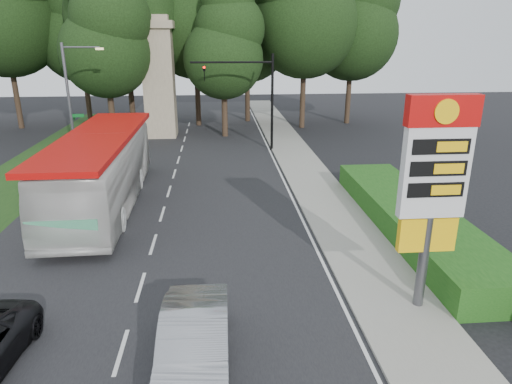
{
  "coord_description": "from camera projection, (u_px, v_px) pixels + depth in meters",
  "views": [
    {
      "loc": [
        2.87,
        -10.38,
        8.37
      ],
      "look_at": [
        4.39,
        7.61,
        2.2
      ],
      "focal_mm": 32.0,
      "sensor_mm": 36.0,
      "label": 1
    }
  ],
  "objects": [
    {
      "name": "ground",
      "position": [
        118.0,
        365.0,
        12.26
      ],
      "size": [
        120.0,
        120.0,
        0.0
      ],
      "primitive_type": "plane",
      "color": "black",
      "rests_on": "ground"
    },
    {
      "name": "road_surface",
      "position": [
        164.0,
        207.0,
        23.58
      ],
      "size": [
        14.0,
        80.0,
        0.02
      ],
      "primitive_type": "cube",
      "color": "black",
      "rests_on": "ground"
    },
    {
      "name": "sidewalk_right",
      "position": [
        326.0,
        201.0,
        24.24
      ],
      "size": [
        3.0,
        80.0,
        0.12
      ],
      "primitive_type": "cube",
      "color": "gray",
      "rests_on": "ground"
    },
    {
      "name": "grass_verge_left",
      "position": [
        21.0,
        178.0,
        28.47
      ],
      "size": [
        5.0,
        50.0,
        0.02
      ],
      "primitive_type": "cube",
      "color": "#193814",
      "rests_on": "ground"
    },
    {
      "name": "hedge",
      "position": [
        412.0,
        218.0,
        20.53
      ],
      "size": [
        3.0,
        14.0,
        1.2
      ],
      "primitive_type": "cube",
      "color": "#1A4B14",
      "rests_on": "ground"
    },
    {
      "name": "gas_station_pylon",
      "position": [
        434.0,
        177.0,
        13.44
      ],
      "size": [
        2.1,
        0.45,
        6.85
      ],
      "color": "#59595E",
      "rests_on": "ground"
    },
    {
      "name": "traffic_signal_mast",
      "position": [
        255.0,
        89.0,
        33.84
      ],
      "size": [
        6.1,
        0.35,
        7.2
      ],
      "color": "black",
      "rests_on": "ground"
    },
    {
      "name": "streetlight_signs",
      "position": [
        72.0,
        97.0,
        31.02
      ],
      "size": [
        2.75,
        0.98,
        8.0
      ],
      "color": "#59595E",
      "rests_on": "ground"
    },
    {
      "name": "monument",
      "position": [
        159.0,
        77.0,
        38.74
      ],
      "size": [
        3.0,
        3.0,
        10.05
      ],
      "color": "gray",
      "rests_on": "ground"
    },
    {
      "name": "tree_west_near",
      "position": [
        78.0,
        18.0,
        43.11
      ],
      "size": [
        8.4,
        8.4,
        16.5
      ],
      "color": "#2D2116",
      "rests_on": "ground"
    },
    {
      "name": "tree_center_right",
      "position": [
        194.0,
        6.0,
        41.78
      ],
      "size": [
        9.24,
        9.24,
        18.15
      ],
      "color": "#2D2116",
      "rests_on": "ground"
    },
    {
      "name": "tree_east_near",
      "position": [
        247.0,
        22.0,
        44.5
      ],
      "size": [
        8.12,
        8.12,
        15.95
      ],
      "color": "#2D2116",
      "rests_on": "ground"
    },
    {
      "name": "tree_east_mid",
      "position": [
        306.0,
        1.0,
        40.59
      ],
      "size": [
        9.52,
        9.52,
        18.7
      ],
      "color": "#2D2116",
      "rests_on": "ground"
    },
    {
      "name": "tree_far_east",
      "position": [
        354.0,
        14.0,
        43.2
      ],
      "size": [
        8.68,
        8.68,
        17.05
      ],
      "color": "#2D2116",
      "rests_on": "ground"
    },
    {
      "name": "tree_monument_left",
      "position": [
        104.0,
        32.0,
        36.32
      ],
      "size": [
        7.28,
        7.28,
        14.3
      ],
      "color": "#2D2116",
      "rests_on": "ground"
    },
    {
      "name": "tree_monument_right",
      "position": [
        223.0,
        41.0,
        37.77
      ],
      "size": [
        6.72,
        6.72,
        13.2
      ],
      "color": "#2D2116",
      "rests_on": "ground"
    },
    {
      "name": "transit_bus",
      "position": [
        102.0,
        171.0,
        23.23
      ],
      "size": [
        3.48,
        13.56,
        3.76
      ],
      "primitive_type": "imported",
      "rotation": [
        0.0,
        0.0,
        0.02
      ],
      "color": "silver",
      "rests_on": "ground"
    },
    {
      "name": "sedan_silver",
      "position": [
        194.0,
        346.0,
        11.72
      ],
      "size": [
        1.83,
        5.07,
        1.66
      ],
      "primitive_type": "imported",
      "rotation": [
        0.0,
        0.0,
        -0.01
      ],
      "color": "#929399",
      "rests_on": "ground"
    }
  ]
}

